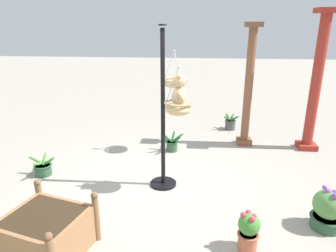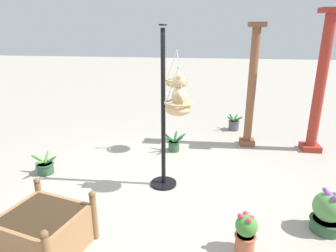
# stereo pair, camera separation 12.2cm
# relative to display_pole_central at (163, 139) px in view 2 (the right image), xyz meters

# --- Properties ---
(ground_plane) EXTENTS (40.00, 40.00, 0.00)m
(ground_plane) POSITION_rel_display_pole_central_xyz_m (0.17, -0.01, -0.83)
(ground_plane) COLOR #A8A093
(display_pole_central) EXTENTS (0.44, 0.44, 2.61)m
(display_pole_central) POSITION_rel_display_pole_central_xyz_m (0.00, 0.00, 0.00)
(display_pole_central) COLOR black
(display_pole_central) RESTS_ON ground
(hanging_basket_with_teddy) EXTENTS (0.43, 0.43, 0.74)m
(hanging_basket_with_teddy) POSITION_rel_display_pole_central_xyz_m (0.15, 0.25, 0.58)
(hanging_basket_with_teddy) COLOR tan
(teddy_bear) EXTENTS (0.35, 0.31, 0.51)m
(teddy_bear) POSITION_rel_display_pole_central_xyz_m (0.15, 0.27, 0.81)
(teddy_bear) COLOR tan
(hanging_basket_left_high) EXTENTS (0.46, 0.46, 0.73)m
(hanging_basket_left_high) POSITION_rel_display_pole_central_xyz_m (-1.44, 0.07, 0.66)
(hanging_basket_left_high) COLOR tan
(greenhouse_pillar_left) EXTENTS (0.41, 0.41, 2.90)m
(greenhouse_pillar_left) POSITION_rel_display_pole_central_xyz_m (-1.88, 2.95, 0.57)
(greenhouse_pillar_left) COLOR #9E2D23
(greenhouse_pillar_left) RESTS_ON ground
(greenhouse_pillar_far_back) EXTENTS (0.34, 0.34, 2.64)m
(greenhouse_pillar_far_back) POSITION_rel_display_pole_central_xyz_m (-2.02, 1.62, 0.44)
(greenhouse_pillar_far_back) COLOR brown
(greenhouse_pillar_far_back) RESTS_ON ground
(wooden_planter_box) EXTENTS (1.09, 1.14, 0.68)m
(wooden_planter_box) POSITION_rel_display_pole_central_xyz_m (1.73, -1.20, -0.55)
(wooden_planter_box) COLOR #9E7047
(wooden_planter_box) RESTS_ON ground
(potted_plant_fern_front) EXTENTS (0.53, 0.52, 0.37)m
(potted_plant_fern_front) POSITION_rel_display_pole_central_xyz_m (-0.14, -2.20, -0.69)
(potted_plant_fern_front) COLOR #2D5638
(potted_plant_fern_front) RESTS_ON ground
(potted_plant_flowering_red) EXTENTS (0.54, 0.52, 0.40)m
(potted_plant_flowering_red) POSITION_rel_display_pole_central_xyz_m (-1.45, 0.02, -0.66)
(potted_plant_flowering_red) COLOR #2D5638
(potted_plant_flowering_red) RESTS_ON ground
(potted_plant_tall_leafy) EXTENTS (0.43, 0.43, 0.40)m
(potted_plant_tall_leafy) POSITION_rel_display_pole_central_xyz_m (-3.00, 1.40, -0.66)
(potted_plant_tall_leafy) COLOR #4C4C51
(potted_plant_tall_leafy) RESTS_ON ground
(potted_plant_small_succulent) EXTENTS (0.42, 0.42, 0.59)m
(potted_plant_small_succulent) POSITION_rel_display_pole_central_xyz_m (0.94, 2.30, -0.55)
(potted_plant_small_succulent) COLOR #2D5638
(potted_plant_small_succulent) RESTS_ON ground
(potted_plant_conical_shrub) EXTENTS (0.26, 0.26, 0.51)m
(potted_plant_conical_shrub) POSITION_rel_display_pole_central_xyz_m (1.46, 1.19, -0.57)
(potted_plant_conical_shrub) COLOR #BC6042
(potted_plant_conical_shrub) RESTS_ON ground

